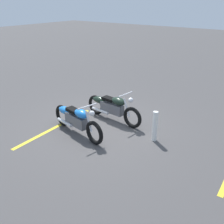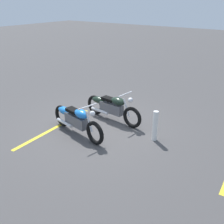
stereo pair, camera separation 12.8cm
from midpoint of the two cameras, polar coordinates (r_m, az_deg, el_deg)
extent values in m
plane|color=#474444|center=(8.27, -3.80, -3.20)|extent=(60.00, 60.00, 0.00)
torus|color=black|center=(7.19, -4.20, -4.50)|extent=(0.68, 0.24, 0.67)
torus|color=black|center=(8.34, -11.06, -0.81)|extent=(0.68, 0.24, 0.67)
cube|color=#59595E|center=(7.75, -8.14, -1.84)|extent=(0.87, 0.38, 0.32)
ellipsoid|color=blue|center=(7.43, -7.05, -0.39)|extent=(0.56, 0.37, 0.24)
ellipsoid|color=blue|center=(8.13, -10.56, 0.31)|extent=(0.60, 0.34, 0.22)
cube|color=black|center=(7.74, -8.82, 0.34)|extent=(0.48, 0.32, 0.09)
cylinder|color=silver|center=(7.24, -5.42, -2.04)|extent=(0.27, 0.11, 0.56)
cylinder|color=silver|center=(7.10, -5.80, 1.17)|extent=(0.15, 0.62, 0.04)
sphere|color=silver|center=(7.01, -4.75, -0.33)|extent=(0.15, 0.15, 0.15)
cylinder|color=silver|center=(8.05, -10.56, -2.27)|extent=(0.70, 0.22, 0.09)
torus|color=black|center=(8.10, 3.87, -1.17)|extent=(0.68, 0.17, 0.67)
torus|color=black|center=(9.04, -4.01, 1.51)|extent=(0.68, 0.17, 0.67)
cube|color=#59595E|center=(8.54, -0.54, 0.85)|extent=(0.86, 0.30, 0.32)
ellipsoid|color=black|center=(8.27, 0.85, 2.31)|extent=(0.54, 0.33, 0.24)
ellipsoid|color=black|center=(8.86, -3.31, 2.61)|extent=(0.58, 0.29, 0.22)
cube|color=black|center=(8.52, -1.20, 2.81)|extent=(0.46, 0.28, 0.09)
cylinder|color=silver|center=(8.12, 2.63, 0.94)|extent=(0.27, 0.08, 0.56)
cylinder|color=silver|center=(8.00, 2.40, 3.84)|extent=(0.10, 0.62, 0.04)
sphere|color=silver|center=(7.93, 3.51, 2.57)|extent=(0.15, 0.15, 0.15)
cylinder|color=silver|center=(8.76, -3.10, 0.28)|extent=(0.71, 0.16, 0.09)
cylinder|color=white|center=(7.41, 8.69, -2.97)|extent=(0.14, 0.14, 0.87)
cube|color=yellow|center=(8.39, -12.48, -3.29)|extent=(0.28, 3.20, 0.01)
camera|label=1|loc=(0.06, 89.52, 0.21)|focal=42.80mm
camera|label=2|loc=(0.06, -90.48, -0.21)|focal=42.80mm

